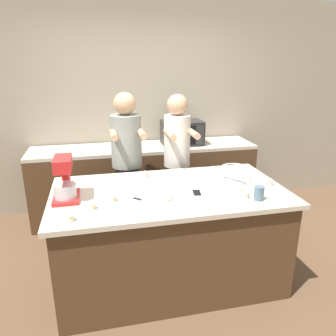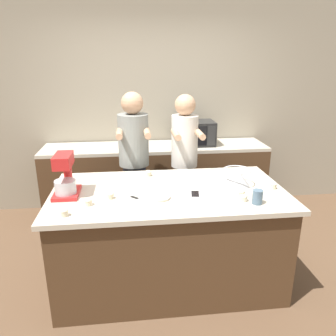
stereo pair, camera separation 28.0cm
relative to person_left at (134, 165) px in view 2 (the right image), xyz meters
The scene contains 22 objects.
ground_plane 1.20m from the person_left, 70.07° to the right, with size 16.00×16.00×0.00m, color brown.
back_wall 1.13m from the person_left, 74.11° to the left, with size 10.00×0.06×2.70m.
island_counter 0.93m from the person_left, 70.07° to the right, with size 1.99×1.08×0.89m.
back_counter 0.81m from the person_left, 66.18° to the left, with size 2.80×0.60×0.92m.
person_left is the anchor object (origin of this frame).
person_right 0.54m from the person_left, ahead, with size 0.30×0.48×1.62m.
stand_mixer 0.98m from the person_left, 125.75° to the right, with size 0.20×0.30×0.35m.
mixing_bowl 1.16m from the person_left, 39.39° to the right, with size 0.25×0.25×0.15m.
baking_tray 0.77m from the person_left, 57.96° to the right, with size 0.39×0.27×0.04m.
microwave_oven 1.02m from the person_left, 39.51° to the left, with size 0.50×0.35×0.30m.
cell_phone 1.03m from the person_left, 61.96° to the right, with size 0.09×0.15×0.01m.
drinking_glass 1.47m from the person_left, 50.71° to the right, with size 0.08×0.08×0.11m.
small_plate 0.97m from the person_left, 78.67° to the right, with size 0.16×0.16×0.02m.
knife 0.95m from the person_left, 88.34° to the right, with size 0.17×0.16×0.01m.
cupcake_0 1.08m from the person_left, 109.92° to the right, with size 0.06×0.06×0.06m.
cupcake_1 1.30m from the person_left, 49.14° to the right, with size 0.06×0.06×0.06m.
cupcake_2 0.43m from the person_left, 72.14° to the right, with size 0.06×0.06×0.06m.
cupcake_3 0.93m from the person_left, 102.86° to the right, with size 0.06×0.06×0.06m.
cupcake_4 1.37m from the person_left, 51.93° to the right, with size 0.06×0.06×0.06m.
cupcake_5 1.29m from the person_left, 113.66° to the right, with size 0.06×0.06×0.06m.
cupcake_6 1.46m from the person_left, 35.82° to the right, with size 0.06×0.06×0.06m.
cupcake_7 1.40m from the person_left, 45.39° to the right, with size 0.06×0.06×0.06m.
Camera 2 is at (-0.31, -2.59, 1.96)m, focal length 35.00 mm.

